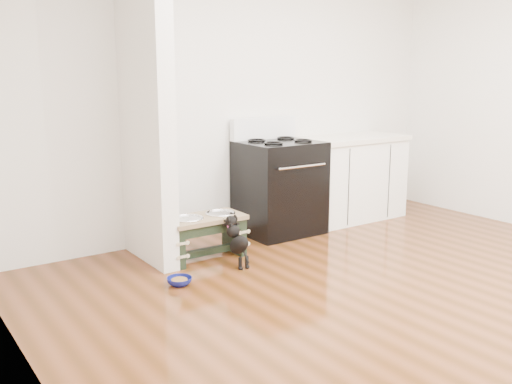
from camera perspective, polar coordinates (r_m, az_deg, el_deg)
name	(u,v)px	position (r m, az deg, el deg)	size (l,w,h in m)	color
ground	(439,308)	(4.18, 17.84, -11.03)	(5.00, 5.00, 0.00)	#45240C
room_shell	(456,67)	(3.87, 19.39, 11.72)	(5.00, 5.00, 5.00)	silver
partition_wall	(146,102)	(4.81, -10.99, 8.85)	(0.15, 0.80, 2.70)	silver
oven_range	(279,186)	(5.69, 2.34, 0.63)	(0.76, 0.69, 1.14)	black
cabinet_run	(350,178)	(6.33, 9.34, 1.41)	(1.24, 0.64, 0.91)	white
dog_feeder	(205,229)	(4.94, -5.12, -3.66)	(0.68, 0.37, 0.39)	black
puppy	(237,239)	(4.75, -1.94, -4.74)	(0.12, 0.35, 0.42)	black
floor_bowl	(179,281)	(4.42, -7.67, -8.84)	(0.24, 0.24, 0.06)	navy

